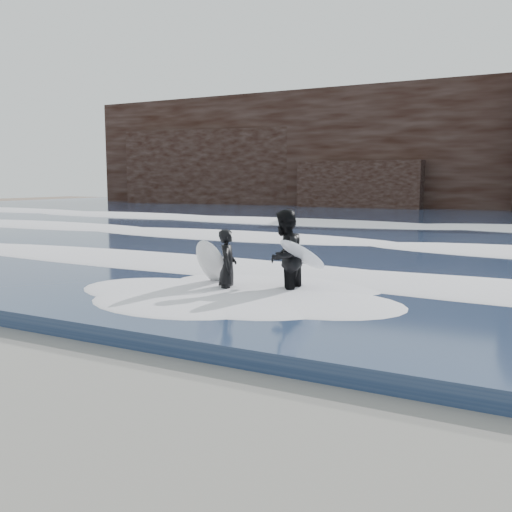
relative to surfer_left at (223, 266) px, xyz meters
The scene contains 7 objects.
sea 22.59m from the surfer_left, 90.70° to the left, with size 90.00×52.00×0.30m, color navy.
headland 39.80m from the surfer_left, 90.40° to the left, with size 70.00×9.00×10.00m, color black.
foam_near 2.62m from the surfer_left, 96.08° to the left, with size 60.00×3.20×0.20m, color white.
foam_mid 9.59m from the surfer_left, 91.64° to the left, with size 60.00×4.00×0.24m, color white.
foam_far 18.58m from the surfer_left, 90.85° to the left, with size 60.00×4.80×0.30m, color white.
surfer_left is the anchor object (origin of this frame).
surfer_right 1.29m from the surfer_left, 22.81° to the left, with size 1.08×1.94×1.94m.
Camera 1 is at (6.25, -3.39, 2.53)m, focal length 40.00 mm.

